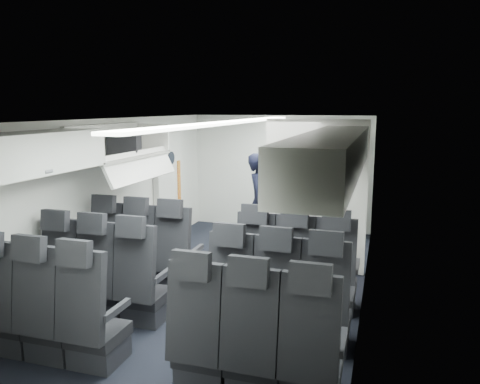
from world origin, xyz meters
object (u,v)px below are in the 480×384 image
Objects in this scene: galley_unit at (329,184)px; seat_row_mid at (187,293)px; seat_row_rear at (145,333)px; flight_attendant at (260,203)px; carry_on_bag at (124,144)px; seat_row_front at (217,266)px; boarding_door at (169,187)px.

seat_row_mid is at bearing -102.88° from galley_unit.
seat_row_rear is 5.17m from galley_unit.
flight_attendant is 3.99× the size of carry_on_bag.
boarding_door is at bearing 128.16° from seat_row_front.
boarding_door is at bearing 112.87° from seat_row_rear.
carry_on_bag is (-1.43, 1.26, 1.41)m from seat_row_mid.
carry_on_bag reaches higher than seat_row_rear.
galley_unit is (0.95, 5.05, 0.55)m from seat_row_rear.
boarding_door reaches higher than seat_row_mid.
boarding_door is (-2.59, -1.17, 0.00)m from galley_unit.
boarding_door is at bearing -155.72° from galley_unit.
galley_unit reaches higher than flight_attendant.
seat_row_front is at bearing 90.00° from seat_row_rear.
seat_row_mid is at bearing 90.00° from seat_row_rear.
galley_unit is at bearing -38.52° from flight_attendant.
boarding_door is at bearing 81.89° from flight_attendant.
galley_unit is at bearing 24.28° from boarding_door.
seat_row_rear is 8.35× the size of carry_on_bag.
galley_unit reaches higher than seat_row_front.
galley_unit is 1.02× the size of boarding_door.
seat_row_rear is at bearing -67.13° from boarding_door.
galley_unit is 4.77× the size of carry_on_bag.
boarding_door is at bearing 118.77° from seat_row_mid.
flight_attendant is (1.65, -0.15, -0.16)m from boarding_door.
seat_row_mid is 2.09× the size of flight_attendant.
seat_row_mid is at bearing -61.23° from boarding_door.
seat_row_rear is 4.25m from boarding_door.
seat_row_rear is (0.00, -1.80, 0.00)m from seat_row_front.
galley_unit is at bearing 77.12° from seat_row_mid.
flight_attendant is at bearing -125.44° from galley_unit.
seat_row_front is 8.35× the size of carry_on_bag.
seat_row_rear is at bearing -90.00° from seat_row_front.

